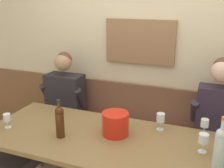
{
  "coord_description": "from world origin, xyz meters",
  "views": [
    {
      "loc": [
        0.75,
        -1.77,
        1.87
      ],
      "look_at": [
        -0.11,
        0.43,
        1.11
      ],
      "focal_mm": 43.36,
      "sensor_mm": 36.0,
      "label": 1
    }
  ],
  "objects_px": {
    "ice_bucket": "(115,124)",
    "wine_glass_mid_right": "(205,124)",
    "dining_table": "(109,146)",
    "wine_bottle_clear_water": "(60,121)",
    "wine_glass_left_end": "(7,118)",
    "wine_glass_mid_left": "(204,139)",
    "wine_glass_by_bottle": "(161,119)",
    "person_center_left_seat": "(48,120)",
    "wine_bottle_amber_mid": "(220,148)",
    "wall_bench": "(134,145)",
    "person_center_right_seat": "(215,146)"
  },
  "relations": [
    {
      "from": "wall_bench",
      "to": "wine_glass_by_bottle",
      "type": "bearing_deg",
      "value": -50.34
    },
    {
      "from": "wall_bench",
      "to": "wine_bottle_amber_mid",
      "type": "relative_size",
      "value": 6.35
    },
    {
      "from": "wine_glass_left_end",
      "to": "person_center_left_seat",
      "type": "bearing_deg",
      "value": 82.01
    },
    {
      "from": "wall_bench",
      "to": "wine_glass_left_end",
      "type": "bearing_deg",
      "value": -136.05
    },
    {
      "from": "person_center_left_seat",
      "to": "wine_bottle_clear_water",
      "type": "relative_size",
      "value": 4.07
    },
    {
      "from": "person_center_right_seat",
      "to": "wine_glass_left_end",
      "type": "distance_m",
      "value": 1.83
    },
    {
      "from": "wall_bench",
      "to": "person_center_right_seat",
      "type": "distance_m",
      "value": 0.98
    },
    {
      "from": "person_center_right_seat",
      "to": "wine_bottle_clear_water",
      "type": "relative_size",
      "value": 4.06
    },
    {
      "from": "wine_glass_by_bottle",
      "to": "wine_glass_mid_right",
      "type": "xyz_separation_m",
      "value": [
        0.37,
        0.04,
        0.0
      ]
    },
    {
      "from": "person_center_right_seat",
      "to": "ice_bucket",
      "type": "relative_size",
      "value": 5.97
    },
    {
      "from": "dining_table",
      "to": "person_center_left_seat",
      "type": "bearing_deg",
      "value": 157.43
    },
    {
      "from": "wine_bottle_clear_water",
      "to": "ice_bucket",
      "type": "bearing_deg",
      "value": 26.67
    },
    {
      "from": "dining_table",
      "to": "wine_glass_mid_left",
      "type": "height_order",
      "value": "wine_glass_mid_left"
    },
    {
      "from": "wall_bench",
      "to": "ice_bucket",
      "type": "distance_m",
      "value": 0.87
    },
    {
      "from": "wine_glass_left_end",
      "to": "wine_glass_mid_left",
      "type": "height_order",
      "value": "wine_glass_mid_left"
    },
    {
      "from": "dining_table",
      "to": "wine_bottle_clear_water",
      "type": "bearing_deg",
      "value": -162.67
    },
    {
      "from": "person_center_right_seat",
      "to": "wine_glass_mid_right",
      "type": "height_order",
      "value": "person_center_right_seat"
    },
    {
      "from": "ice_bucket",
      "to": "wine_glass_mid_left",
      "type": "xyz_separation_m",
      "value": [
        0.71,
        -0.02,
        0.01
      ]
    },
    {
      "from": "wine_glass_mid_right",
      "to": "wine_glass_mid_left",
      "type": "xyz_separation_m",
      "value": [
        0.01,
        -0.28,
        0.0
      ]
    },
    {
      "from": "wall_bench",
      "to": "person_center_right_seat",
      "type": "relative_size",
      "value": 1.84
    },
    {
      "from": "wine_bottle_clear_water",
      "to": "wine_glass_mid_right",
      "type": "bearing_deg",
      "value": 22.79
    },
    {
      "from": "wall_bench",
      "to": "wine_glass_mid_left",
      "type": "distance_m",
      "value": 1.15
    },
    {
      "from": "wine_glass_by_bottle",
      "to": "wine_glass_mid_right",
      "type": "bearing_deg",
      "value": 5.97
    },
    {
      "from": "wine_bottle_clear_water",
      "to": "wine_glass_left_end",
      "type": "height_order",
      "value": "wine_bottle_clear_water"
    },
    {
      "from": "wine_bottle_clear_water",
      "to": "person_center_left_seat",
      "type": "bearing_deg",
      "value": 134.03
    },
    {
      "from": "wine_glass_by_bottle",
      "to": "wine_glass_left_end",
      "type": "xyz_separation_m",
      "value": [
        -1.28,
        -0.46,
        -0.01
      ]
    },
    {
      "from": "dining_table",
      "to": "wine_glass_by_bottle",
      "type": "height_order",
      "value": "wine_glass_by_bottle"
    },
    {
      "from": "wall_bench",
      "to": "wine_glass_by_bottle",
      "type": "relative_size",
      "value": 16.06
    },
    {
      "from": "dining_table",
      "to": "wine_glass_mid_right",
      "type": "height_order",
      "value": "wine_glass_mid_right"
    },
    {
      "from": "ice_bucket",
      "to": "wine_glass_left_end",
      "type": "distance_m",
      "value": 0.97
    },
    {
      "from": "person_center_left_seat",
      "to": "wine_bottle_amber_mid",
      "type": "xyz_separation_m",
      "value": [
        1.7,
        -0.48,
        0.3
      ]
    },
    {
      "from": "wall_bench",
      "to": "wine_glass_mid_right",
      "type": "distance_m",
      "value": 1.0
    },
    {
      "from": "wall_bench",
      "to": "wine_bottle_clear_water",
      "type": "xyz_separation_m",
      "value": [
        -0.39,
        -0.86,
        0.61
      ]
    },
    {
      "from": "wall_bench",
      "to": "dining_table",
      "type": "bearing_deg",
      "value": -90.0
    },
    {
      "from": "dining_table",
      "to": "wine_glass_mid_right",
      "type": "distance_m",
      "value": 0.82
    },
    {
      "from": "ice_bucket",
      "to": "wine_glass_mid_right",
      "type": "height_order",
      "value": "ice_bucket"
    },
    {
      "from": "wine_bottle_amber_mid",
      "to": "wine_glass_by_bottle",
      "type": "height_order",
      "value": "wine_bottle_amber_mid"
    },
    {
      "from": "wine_bottle_clear_water",
      "to": "wine_glass_by_bottle",
      "type": "height_order",
      "value": "wine_bottle_clear_water"
    },
    {
      "from": "person_center_right_seat",
      "to": "wine_bottle_amber_mid",
      "type": "height_order",
      "value": "person_center_right_seat"
    },
    {
      "from": "dining_table",
      "to": "ice_bucket",
      "type": "relative_size",
      "value": 9.63
    },
    {
      "from": "dining_table",
      "to": "wine_bottle_clear_water",
      "type": "xyz_separation_m",
      "value": [
        -0.39,
        -0.12,
        0.22
      ]
    },
    {
      "from": "person_center_left_seat",
      "to": "person_center_right_seat",
      "type": "xyz_separation_m",
      "value": [
        1.68,
        0.01,
        0.04
      ]
    },
    {
      "from": "dining_table",
      "to": "person_center_right_seat",
      "type": "bearing_deg",
      "value": 23.94
    },
    {
      "from": "dining_table",
      "to": "ice_bucket",
      "type": "xyz_separation_m",
      "value": [
        0.02,
        0.09,
        0.18
      ]
    },
    {
      "from": "ice_bucket",
      "to": "wine_glass_mid_left",
      "type": "relative_size",
      "value": 1.51
    },
    {
      "from": "wine_bottle_amber_mid",
      "to": "wine_glass_by_bottle",
      "type": "xyz_separation_m",
      "value": [
        -0.48,
        0.43,
        -0.06
      ]
    },
    {
      "from": "ice_bucket",
      "to": "wine_glass_mid_right",
      "type": "bearing_deg",
      "value": 20.4
    },
    {
      "from": "wine_glass_left_end",
      "to": "wine_glass_mid_right",
      "type": "relative_size",
      "value": 0.9
    },
    {
      "from": "wine_bottle_amber_mid",
      "to": "wine_glass_left_end",
      "type": "relative_size",
      "value": 2.97
    },
    {
      "from": "wine_glass_mid_right",
      "to": "dining_table",
      "type": "bearing_deg",
      "value": -154.42
    }
  ]
}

